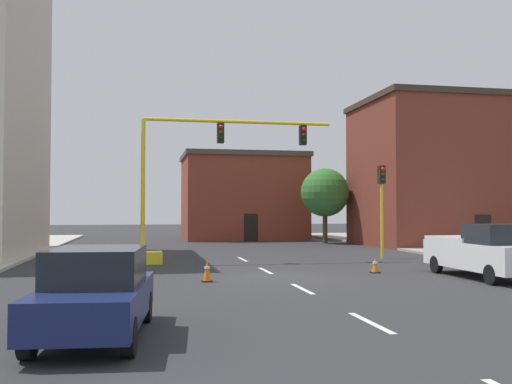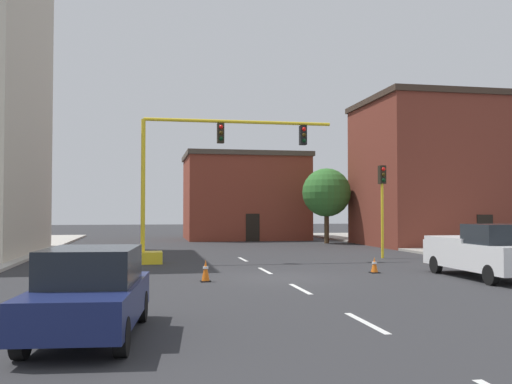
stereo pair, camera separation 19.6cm
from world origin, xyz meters
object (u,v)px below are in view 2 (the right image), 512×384
at_px(pickup_truck_white, 484,252).
at_px(traffic_cone_roadside_a, 374,265).
at_px(tree_right_far, 326,193).
at_px(traffic_cone_roadside_b, 206,271).
at_px(traffic_light_pole_right, 382,190).
at_px(sedan_navy_near_left, 90,292).
at_px(traffic_signal_gantry, 172,214).

height_order(pickup_truck_white, traffic_cone_roadside_a, pickup_truck_white).
relative_size(tree_right_far, pickup_truck_white, 1.04).
bearing_deg(traffic_cone_roadside_b, tree_right_far, 62.17).
height_order(traffic_light_pole_right, sedan_navy_near_left, traffic_light_pole_right).
bearing_deg(sedan_navy_near_left, traffic_light_pole_right, 51.16).
xyz_separation_m(tree_right_far, traffic_cone_roadside_b, (-11.23, -21.27, -3.42)).
bearing_deg(traffic_light_pole_right, pickup_truck_white, -89.34).
bearing_deg(tree_right_far, traffic_cone_roadside_b, -117.83).
xyz_separation_m(traffic_signal_gantry, sedan_navy_near_left, (-2.20, -15.48, -1.41)).
relative_size(traffic_signal_gantry, tree_right_far, 1.77).
bearing_deg(traffic_cone_roadside_a, sedan_navy_near_left, -135.50).
height_order(traffic_light_pole_right, traffic_cone_roadside_a, traffic_light_pole_right).
bearing_deg(traffic_cone_roadside_a, pickup_truck_white, -37.09).
bearing_deg(pickup_truck_white, traffic_light_pole_right, 90.66).
bearing_deg(traffic_cone_roadside_b, traffic_signal_gantry, 96.88).
bearing_deg(pickup_truck_white, sedan_navy_near_left, -150.98).
distance_m(traffic_signal_gantry, sedan_navy_near_left, 15.70).
bearing_deg(pickup_truck_white, traffic_signal_gantry, 143.21).
relative_size(traffic_signal_gantry, sedan_navy_near_left, 2.14).
height_order(tree_right_far, traffic_cone_roadside_b, tree_right_far).
bearing_deg(traffic_cone_roadside_b, traffic_cone_roadside_a, 12.49).
height_order(tree_right_far, sedan_navy_near_left, tree_right_far).
bearing_deg(traffic_cone_roadside_b, sedan_navy_near_left, -110.51).
relative_size(traffic_light_pole_right, sedan_navy_near_left, 1.03).
height_order(traffic_signal_gantry, pickup_truck_white, traffic_signal_gantry).
bearing_deg(traffic_light_pole_right, traffic_signal_gantry, -176.18).
height_order(traffic_signal_gantry, traffic_cone_roadside_b, traffic_signal_gantry).
xyz_separation_m(traffic_signal_gantry, pickup_truck_white, (10.95, -8.19, -1.32)).
distance_m(tree_right_far, traffic_cone_roadside_a, 20.54).
xyz_separation_m(traffic_light_pole_right, traffic_cone_roadside_b, (-9.97, -7.98, -3.15)).
height_order(traffic_signal_gantry, traffic_cone_roadside_a, traffic_signal_gantry).
bearing_deg(sedan_navy_near_left, tree_right_far, 64.12).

